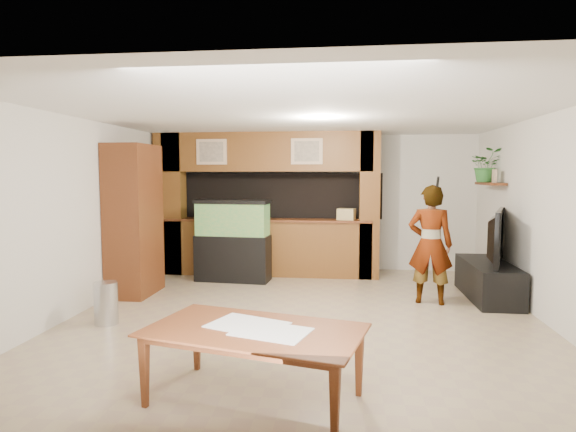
# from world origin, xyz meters

# --- Properties ---
(floor) EXTENTS (6.50, 6.50, 0.00)m
(floor) POSITION_xyz_m (0.00, 0.00, 0.00)
(floor) COLOR #9F876E
(floor) RESTS_ON ground
(ceiling) EXTENTS (6.50, 6.50, 0.00)m
(ceiling) POSITION_xyz_m (0.00, 0.00, 2.60)
(ceiling) COLOR white
(ceiling) RESTS_ON wall_back
(wall_back) EXTENTS (6.00, 0.00, 6.00)m
(wall_back) POSITION_xyz_m (0.00, 3.25, 1.30)
(wall_back) COLOR silver
(wall_back) RESTS_ON floor
(wall_left) EXTENTS (0.00, 6.50, 6.50)m
(wall_left) POSITION_xyz_m (-3.00, 0.00, 1.30)
(wall_left) COLOR silver
(wall_left) RESTS_ON floor
(wall_right) EXTENTS (0.00, 6.50, 6.50)m
(wall_right) POSITION_xyz_m (3.00, 0.00, 1.30)
(wall_right) COLOR silver
(wall_right) RESTS_ON floor
(partition) EXTENTS (4.20, 0.99, 2.60)m
(partition) POSITION_xyz_m (-0.95, 2.64, 1.31)
(partition) COLOR brown
(partition) RESTS_ON floor
(wall_clock) EXTENTS (0.05, 0.25, 0.25)m
(wall_clock) POSITION_xyz_m (-2.97, 1.00, 1.90)
(wall_clock) COLOR black
(wall_clock) RESTS_ON wall_left
(wall_shelf) EXTENTS (0.25, 0.90, 0.04)m
(wall_shelf) POSITION_xyz_m (2.85, 1.95, 1.70)
(wall_shelf) COLOR #5D2D16
(wall_shelf) RESTS_ON wall_right
(pantry_cabinet) EXTENTS (0.58, 0.94, 2.30)m
(pantry_cabinet) POSITION_xyz_m (-2.70, 0.86, 1.15)
(pantry_cabinet) COLOR #5D2D16
(pantry_cabinet) RESTS_ON floor
(trash_can) EXTENTS (0.29, 0.29, 0.53)m
(trash_can) POSITION_xyz_m (-2.42, -0.62, 0.26)
(trash_can) COLOR #B2B2B7
(trash_can) RESTS_ON floor
(aquarium) EXTENTS (1.28, 0.48, 1.41)m
(aquarium) POSITION_xyz_m (-1.41, 1.95, 0.69)
(aquarium) COLOR black
(aquarium) RESTS_ON floor
(tv_stand) EXTENTS (0.60, 1.62, 0.54)m
(tv_stand) POSITION_xyz_m (2.65, 1.21, 0.27)
(tv_stand) COLOR black
(tv_stand) RESTS_ON floor
(television) EXTENTS (0.64, 1.36, 0.80)m
(television) POSITION_xyz_m (2.65, 1.21, 0.94)
(television) COLOR black
(television) RESTS_ON tv_stand
(photo_frame) EXTENTS (0.03, 0.16, 0.21)m
(photo_frame) POSITION_xyz_m (2.85, 1.75, 1.82)
(photo_frame) COLOR tan
(photo_frame) RESTS_ON wall_shelf
(potted_plant) EXTENTS (0.52, 0.46, 0.56)m
(potted_plant) POSITION_xyz_m (2.82, 2.12, 2.00)
(potted_plant) COLOR #2D702D
(potted_plant) RESTS_ON wall_shelf
(person) EXTENTS (0.68, 0.51, 1.71)m
(person) POSITION_xyz_m (1.73, 0.83, 0.85)
(person) COLOR #9D7B56
(person) RESTS_ON floor
(microphone) EXTENTS (0.03, 0.10, 0.15)m
(microphone) POSITION_xyz_m (1.78, 0.67, 1.75)
(microphone) COLOR black
(microphone) RESTS_ON person
(dining_table) EXTENTS (1.91, 1.35, 0.61)m
(dining_table) POSITION_xyz_m (-0.22, -2.45, 0.30)
(dining_table) COLOR #5D2D16
(dining_table) RESTS_ON floor
(newspaper_a) EXTENTS (0.68, 0.57, 0.01)m
(newspaper_a) POSITION_xyz_m (-0.06, -2.49, 0.61)
(newspaper_a) COLOR silver
(newspaper_a) RESTS_ON dining_table
(newspaper_b) EXTENTS (0.73, 0.63, 0.01)m
(newspaper_b) POSITION_xyz_m (-0.28, -2.34, 0.61)
(newspaper_b) COLOR silver
(newspaper_b) RESTS_ON dining_table
(counter_box) EXTENTS (0.35, 0.28, 0.20)m
(counter_box) POSITION_xyz_m (0.55, 2.45, 1.14)
(counter_box) COLOR tan
(counter_box) RESTS_ON partition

